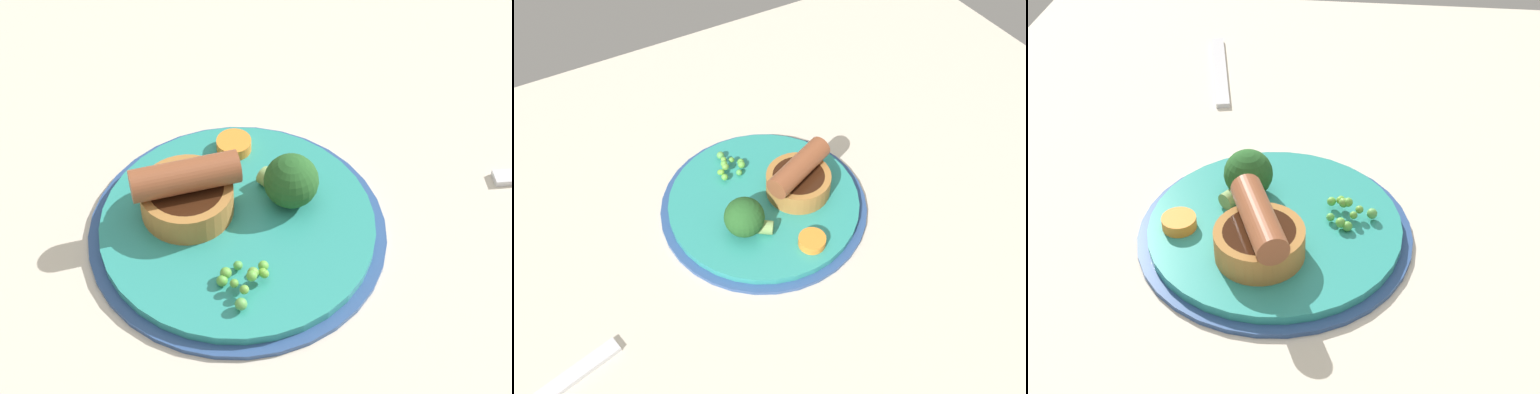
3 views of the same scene
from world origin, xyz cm
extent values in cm
cube|color=beige|center=(0.00, 0.00, 1.50)|extent=(110.00, 80.00, 3.00)
cylinder|color=#2D4C84|center=(0.75, 0.80, 3.25)|extent=(25.40, 25.40, 0.50)
cylinder|color=teal|center=(0.75, 0.80, 3.70)|extent=(23.36, 23.36, 1.40)
cylinder|color=#AD7538|center=(5.14, 0.04, 5.77)|extent=(7.92, 7.92, 2.75)
cylinder|color=#33190C|center=(5.14, 0.04, 7.00)|extent=(6.34, 6.34, 0.30)
cylinder|color=brown|center=(5.14, 0.04, 8.54)|extent=(9.43, 6.08, 2.79)
sphere|color=#64B23A|center=(-2.23, 6.70, 5.33)|extent=(0.73, 0.73, 0.73)
sphere|color=#55AC49|center=(0.46, 5.84, 4.93)|extent=(0.77, 0.77, 0.77)
sphere|color=#5EAF3F|center=(-1.31, 7.38, 5.79)|extent=(0.87, 0.87, 0.87)
sphere|color=#5AA74D|center=(-0.76, 9.63, 5.09)|extent=(0.99, 0.99, 0.99)
sphere|color=#66AC36|center=(-2.07, 6.62, 5.36)|extent=(0.75, 0.75, 0.75)
sphere|color=#65A63D|center=(-0.86, 8.45, 5.37)|extent=(0.75, 0.75, 0.75)
sphere|color=#5BA13A|center=(-0.32, 7.94, 5.36)|extent=(0.72, 0.72, 0.72)
sphere|color=#64A43F|center=(-1.35, 6.96, 5.67)|extent=(0.91, 0.91, 0.91)
sphere|color=#62B141|center=(0.84, 6.81, 5.07)|extent=(0.95, 0.95, 0.95)
sphere|color=#62B341|center=(-2.04, 5.81, 5.18)|extent=(0.86, 0.86, 0.86)
sphere|color=#5BAD42|center=(1.05, 7.44, 4.86)|extent=(0.92, 0.92, 0.92)
sphere|color=#235623|center=(-3.45, -2.24, 6.76)|extent=(4.71, 4.71, 4.71)
cylinder|color=#7A9E56|center=(-1.54, -3.62, 5.22)|extent=(2.49, 2.44, 1.65)
cylinder|color=orange|center=(2.27, -7.81, 4.96)|extent=(4.21, 4.21, 1.11)
camera|label=1|loc=(-6.59, 47.28, 59.19)|focal=60.00mm
camera|label=2|loc=(-20.98, -39.20, 57.17)|focal=40.00mm
camera|label=3|loc=(50.70, 7.14, 46.42)|focal=50.00mm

